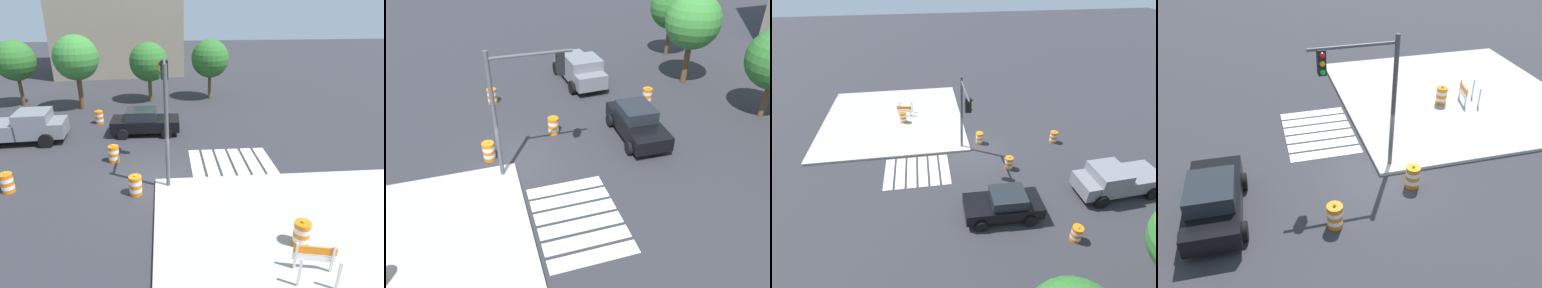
{
  "view_description": "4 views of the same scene",
  "coord_description": "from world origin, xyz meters",
  "views": [
    {
      "loc": [
        0.55,
        -13.82,
        7.95
      ],
      "look_at": [
        1.89,
        1.8,
        1.12
      ],
      "focal_mm": 30.9,
      "sensor_mm": 36.0,
      "label": 1
    },
    {
      "loc": [
        13.44,
        -1.06,
        10.0
      ],
      "look_at": [
        0.99,
        2.71,
        1.31
      ],
      "focal_mm": 33.9,
      "sensor_mm": 36.0,
      "label": 2
    },
    {
      "loc": [
        3.04,
        16.79,
        12.26
      ],
      "look_at": [
        0.75,
        1.59,
        1.8
      ],
      "focal_mm": 26.16,
      "sensor_mm": 36.0,
      "label": 3
    },
    {
      "loc": [
        -12.03,
        4.31,
        9.96
      ],
      "look_at": [
        1.08,
        0.99,
        1.06
      ],
      "focal_mm": 37.11,
      "sensor_mm": 36.0,
      "label": 4
    }
  ],
  "objects": [
    {
      "name": "crosswalk_stripes",
      "position": [
        4.0,
        1.8,
        0.01
      ],
      "size": [
        4.35,
        3.2,
        0.02
      ],
      "color": "silver",
      "rests_on": "ground"
    },
    {
      "name": "traffic_barrel_crosswalk_end",
      "position": [
        -2.24,
        2.36,
        0.45
      ],
      "size": [
        0.56,
        0.56,
        1.02
      ],
      "color": "orange",
      "rests_on": "ground"
    },
    {
      "name": "ground_plane",
      "position": [
        0.0,
        0.0,
        0.0
      ],
      "size": [
        120.0,
        120.0,
        0.0
      ],
      "primitive_type": "plane",
      "color": "#2D2D33"
    },
    {
      "name": "sidewalk_corner",
      "position": [
        6.0,
        -6.0,
        0.07
      ],
      "size": [
        12.0,
        12.0,
        0.15
      ],
      "primitive_type": "cube",
      "color": "#ADA89E",
      "rests_on": "ground"
    },
    {
      "name": "construction_barricade",
      "position": [
        4.97,
        -6.35,
        0.72
      ],
      "size": [
        1.37,
        1.02,
        1.0
      ],
      "color": "silver",
      "rests_on": "sidewalk_corner"
    },
    {
      "name": "traffic_barrel_median_far",
      "position": [
        -0.85,
        -1.03,
        0.45
      ],
      "size": [
        0.56,
        0.56,
        1.02
      ],
      "color": "orange",
      "rests_on": "ground"
    },
    {
      "name": "traffic_barrel_on_sidewalk",
      "position": [
        5.09,
        -5.01,
        0.6
      ],
      "size": [
        0.56,
        0.56,
        1.02
      ],
      "color": "orange",
      "rests_on": "sidewalk_corner"
    },
    {
      "name": "traffic_light_pole",
      "position": [
        0.58,
        0.54,
        3.91
      ],
      "size": [
        0.47,
        3.29,
        5.5
      ],
      "color": "#4C4C51",
      "rests_on": "sidewalk_corner"
    },
    {
      "name": "pickup_truck",
      "position": [
        -7.86,
        5.54,
        0.97
      ],
      "size": [
        5.25,
        2.58,
        1.92
      ],
      "color": "slate",
      "rests_on": "ground"
    },
    {
      "name": "traffic_barrel_near_corner",
      "position": [
        -6.6,
        -0.31,
        0.45
      ],
      "size": [
        0.56,
        0.56,
        1.02
      ],
      "color": "orange",
      "rests_on": "ground"
    },
    {
      "name": "traffic_barrel_median_near",
      "position": [
        -4.02,
        8.53,
        0.45
      ],
      "size": [
        0.56,
        0.56,
        1.02
      ],
      "color": "orange",
      "rests_on": "ground"
    },
    {
      "name": "sports_car",
      "position": [
        -0.76,
        6.34,
        0.81
      ],
      "size": [
        4.34,
        2.21,
        1.63
      ],
      "color": "black",
      "rests_on": "ground"
    }
  ]
}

